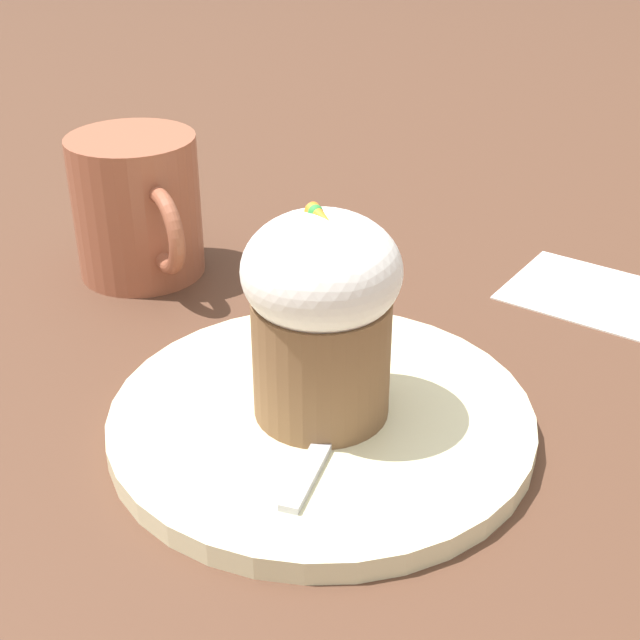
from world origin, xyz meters
TOP-DOWN VIEW (x-y plane):
  - ground_plane at (0.00, 0.00)m, footprint 4.00×4.00m
  - dessert_plate at (0.00, 0.00)m, footprint 0.23×0.23m
  - carrot_cake at (-0.00, 0.00)m, footprint 0.08×0.08m
  - spoon at (0.01, 0.00)m, footprint 0.09×0.09m
  - coffee_cup at (-0.23, -0.02)m, footprint 0.13×0.09m
  - paper_napkin at (-0.04, 0.24)m, footprint 0.14×0.13m

SIDE VIEW (x-z plane):
  - ground_plane at x=0.00m, z-range 0.00..0.00m
  - paper_napkin at x=-0.04m, z-range 0.00..0.00m
  - dessert_plate at x=0.00m, z-range 0.00..0.01m
  - spoon at x=0.01m, z-range 0.01..0.02m
  - coffee_cup at x=-0.23m, z-range 0.00..0.10m
  - carrot_cake at x=0.00m, z-range 0.01..0.13m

